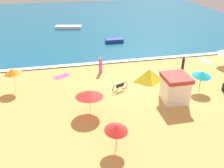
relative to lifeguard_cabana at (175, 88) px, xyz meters
The scene contains 17 objects.
ground_plane 5.20m from the lifeguard_cabana, 139.73° to the left, with size 60.00×60.00×0.00m, color #E0A856.
ocean_water 31.53m from the lifeguard_cabana, 97.03° to the left, with size 60.00×44.00×0.10m, color #196084.
wave_breaker_foam 10.38m from the lifeguard_cabana, 111.96° to the left, with size 57.00×0.70×0.01m, color white.
lifeguard_cabana is the anchor object (origin of this frame).
beach_umbrella_0 14.66m from the lifeguard_cabana, 160.37° to the left, with size 1.81×1.77×2.25m.
beach_umbrella_1 3.36m from the lifeguard_cabana, 20.54° to the left, with size 1.84×1.87×2.05m.
beach_umbrella_2 7.43m from the lifeguard_cabana, behind, with size 2.96×2.97×2.06m.
beach_umbrella_4 7.95m from the lifeguard_cabana, 142.34° to the right, with size 2.06×2.08×2.00m.
beach_tent 4.16m from the lifeguard_cabana, 102.15° to the left, with size 2.46×1.91×1.27m.
parked_bicycle 5.06m from the lifeguard_cabana, 146.68° to the left, with size 1.68×0.82×0.76m.
beachgoer_3 8.84m from the lifeguard_cabana, 126.75° to the left, with size 0.42×0.42×1.77m.
beachgoer_5 6.23m from the lifeguard_cabana, 57.09° to the left, with size 0.32×0.32×1.91m.
beach_towel_2 11.11m from the lifeguard_cabana, 45.39° to the left, with size 0.93×1.76×0.01m.
beach_towel_3 11.82m from the lifeguard_cabana, 143.70° to the left, with size 1.88×1.53×0.01m.
beach_towel_4 5.46m from the lifeguard_cabana, 82.84° to the left, with size 1.57×0.81×0.01m.
small_boat_0 16.75m from the lifeguard_cabana, 95.56° to the left, with size 2.53×1.13×0.53m.
small_boat_1 26.76m from the lifeguard_cabana, 106.77° to the left, with size 4.56×2.15×0.50m.
Camera 1 is at (-5.30, -20.26, 11.36)m, focal length 39.52 mm.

